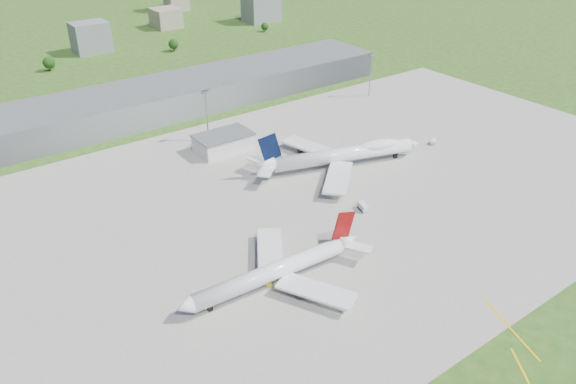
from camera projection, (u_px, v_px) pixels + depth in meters
ground at (160, 123)px, 300.71m from camera, size 1400.00×1400.00×0.00m
apron at (299, 201)px, 228.63m from camera, size 360.00×190.00×0.08m
terminal at (147, 102)px, 307.56m from camera, size 300.00×42.00×15.00m
ops_building at (224, 143)px, 268.81m from camera, size 26.00×16.00×8.00m
mast_center at (206, 107)px, 272.62m from camera, size 3.50×2.00×25.90m
mast_east at (371, 67)px, 329.42m from camera, size 3.50×2.00×25.90m
airliner_red_twin at (278, 271)px, 180.08m from camera, size 67.62×52.65×18.55m
airliner_blue_quad at (344, 155)px, 253.18m from camera, size 78.50×60.21×21.00m
tug_yellow at (269, 282)px, 181.46m from camera, size 3.84×4.03×1.77m
van_white_near at (363, 207)px, 221.66m from camera, size 3.81×5.91×2.75m
van_white_far at (433, 142)px, 276.69m from camera, size 4.45×3.36×2.14m
bldg_c at (91, 37)px, 417.96m from camera, size 26.00×20.00×22.00m
bldg_ce at (166, 18)px, 488.83m from camera, size 22.00×24.00×16.00m
bldg_e at (261, 6)px, 506.14m from camera, size 30.00×22.00×28.00m
tree_c at (49, 63)px, 378.78m from camera, size 8.10×8.10×9.90m
tree_e at (173, 44)px, 421.90m from camera, size 7.65×7.65×9.35m
tree_far_e at (265, 26)px, 475.88m from camera, size 6.30×6.30×7.70m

